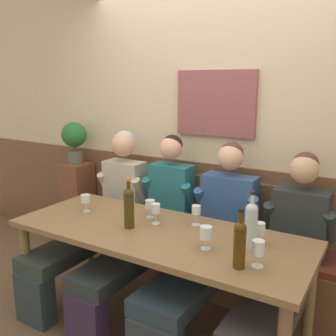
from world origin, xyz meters
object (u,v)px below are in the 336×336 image
wine_glass_center_front (156,209)px  wine_bottle_amber_mid (129,206)px  dining_table (157,242)px  potted_plant (74,138)px  wine_glass_near_bucket (196,211)px  wine_glass_mid_right (260,230)px  person_center_left_seat (287,256)px  wine_glass_mid_left (258,249)px  wine_bottle_green_tall (251,224)px  wine_glass_by_bottle (206,234)px  person_center_right_seat (101,210)px  wine_glass_center_rear (86,199)px  wall_bench (202,255)px  person_left_seat (209,241)px  wine_glass_left_end (150,205)px  wine_bottle_clear_water (240,243)px  person_right_seat (148,225)px

wine_glass_center_front → wine_bottle_amber_mid: bearing=-125.8°
dining_table → potted_plant: 1.74m
dining_table → wine_glass_near_bucket: size_ratio=14.43×
wine_glass_mid_right → person_center_left_seat: bearing=52.7°
wine_glass_mid_left → wine_bottle_amber_mid: bearing=174.5°
person_center_left_seat → wine_bottle_green_tall: person_center_left_seat is taller
dining_table → wine_glass_by_bottle: size_ratio=14.33×
person_center_right_seat → potted_plant: (-0.68, 0.39, 0.54)m
wine_glass_center_front → wine_glass_near_bucket: (0.26, 0.13, -0.00)m
wine_glass_mid_left → wine_glass_near_bucket: wine_glass_mid_left is taller
person_center_left_seat → wine_glass_mid_left: person_center_left_seat is taller
person_center_left_seat → wine_glass_mid_right: person_center_left_seat is taller
wine_bottle_green_tall → wine_glass_center_rear: bearing=-179.0°
wall_bench → wine_glass_by_bottle: (0.41, -0.80, 0.57)m
wine_glass_by_bottle → person_center_right_seat: bearing=160.1°
person_left_seat → wine_glass_center_rear: person_left_seat is taller
person_center_left_seat → wine_bottle_amber_mid: bearing=-158.0°
wine_glass_left_end → wine_glass_mid_left: bearing=-19.8°
dining_table → wine_glass_mid_right: bearing=13.7°
wine_glass_by_bottle → wine_glass_left_end: size_ratio=1.07×
wine_bottle_clear_water → wine_glass_by_bottle: (-0.26, 0.12, -0.05)m
wine_glass_center_rear → potted_plant: bearing=138.6°
dining_table → wine_glass_mid_left: size_ratio=13.54×
person_left_seat → wine_glass_near_bucket: size_ratio=9.01×
wine_glass_by_bottle → potted_plant: 2.10m
wine_bottle_clear_water → wine_glass_left_end: 0.94m
wall_bench → wine_glass_near_bucket: 0.77m
wall_bench → wine_bottle_amber_mid: 1.01m
wall_bench → wine_glass_center_front: size_ratio=15.97×
wine_bottle_green_tall → wall_bench: bearing=134.6°
person_left_seat → wine_bottle_clear_water: 0.74m
wine_glass_by_bottle → wine_glass_center_front: size_ratio=0.97×
wine_bottle_green_tall → wine_glass_center_rear: size_ratio=2.64×
person_center_left_seat → wine_glass_by_bottle: 0.63m
dining_table → wine_bottle_amber_mid: size_ratio=5.80×
wine_glass_left_end → wine_glass_mid_left: size_ratio=0.88×
person_center_right_seat → person_left_seat: (1.05, -0.03, -0.03)m
dining_table → wine_glass_near_bucket: (0.18, 0.23, 0.19)m
dining_table → person_right_seat: 0.45m
dining_table → wine_bottle_clear_water: (0.67, -0.21, 0.23)m
person_center_right_seat → wine_glass_near_bucket: (0.99, -0.12, 0.21)m
person_center_left_seat → wine_glass_mid_right: (-0.14, -0.18, 0.22)m
wall_bench → person_left_seat: (0.24, -0.39, 0.33)m
wall_bench → wine_bottle_green_tall: 1.10m
person_left_seat → wine_glass_mid_right: person_left_seat is taller
person_center_right_seat → wine_bottle_clear_water: bearing=-20.8°
person_left_seat → wine_glass_center_rear: bearing=-163.0°
dining_table → wine_glass_left_end: 0.32m
wine_bottle_amber_mid → wine_glass_by_bottle: size_ratio=2.47×
wine_bottle_green_tall → wine_glass_near_bucket: 0.49m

